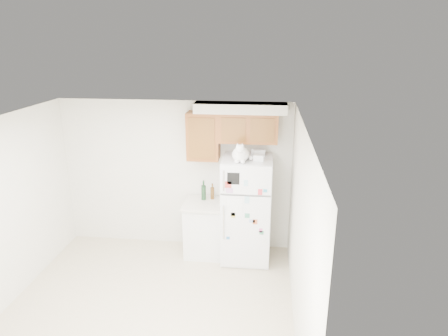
# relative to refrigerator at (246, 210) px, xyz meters

# --- Properties ---
(ground_plane) EXTENTS (3.80, 4.00, 0.01)m
(ground_plane) POSITION_rel_refrigerator_xyz_m (-1.20, -1.61, -0.86)
(ground_plane) COLOR #C5B397
(room_shell) EXTENTS (3.84, 4.04, 2.52)m
(room_shell) POSITION_rel_refrigerator_xyz_m (-1.08, -1.36, 0.82)
(room_shell) COLOR beige
(room_shell) RESTS_ON ground_plane
(refrigerator) EXTENTS (0.76, 0.78, 1.70)m
(refrigerator) POSITION_rel_refrigerator_xyz_m (0.00, 0.00, 0.00)
(refrigerator) COLOR white
(refrigerator) RESTS_ON ground_plane
(base_counter) EXTENTS (0.64, 0.64, 0.92)m
(base_counter) POSITION_rel_refrigerator_xyz_m (-0.69, 0.07, -0.39)
(base_counter) COLOR white
(base_counter) RESTS_ON ground_plane
(cat) EXTENTS (0.31, 0.45, 0.32)m
(cat) POSITION_rel_refrigerator_xyz_m (-0.09, -0.18, 0.97)
(cat) COLOR white
(cat) RESTS_ON refrigerator
(storage_box_back) EXTENTS (0.22, 0.19, 0.10)m
(storage_box_back) POSITION_rel_refrigerator_xyz_m (0.16, 0.15, 0.90)
(storage_box_back) COLOR white
(storage_box_back) RESTS_ON refrigerator
(storage_box_front) EXTENTS (0.15, 0.12, 0.09)m
(storage_box_front) POSITION_rel_refrigerator_xyz_m (0.17, -0.10, 0.89)
(storage_box_front) COLOR white
(storage_box_front) RESTS_ON refrigerator
(bottle_green) EXTENTS (0.08, 0.08, 0.33)m
(bottle_green) POSITION_rel_refrigerator_xyz_m (-0.71, 0.18, 0.23)
(bottle_green) COLOR #19381E
(bottle_green) RESTS_ON base_counter
(bottle_amber) EXTENTS (0.06, 0.06, 0.27)m
(bottle_amber) POSITION_rel_refrigerator_xyz_m (-0.57, 0.22, 0.20)
(bottle_amber) COLOR #593814
(bottle_amber) RESTS_ON base_counter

